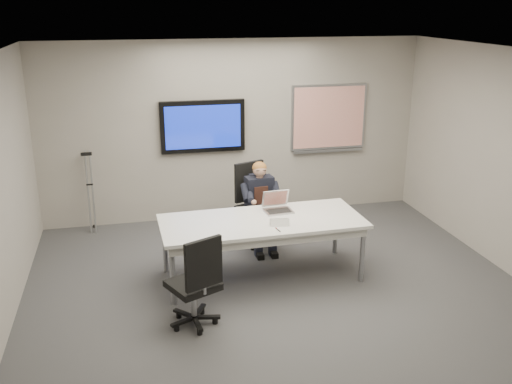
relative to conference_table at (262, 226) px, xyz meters
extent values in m
cube|color=#3B3C3E|center=(0.10, -0.74, -0.68)|extent=(6.00, 6.00, 0.02)
cube|color=silver|center=(0.10, -0.74, 2.12)|extent=(6.00, 6.00, 0.02)
cube|color=#9B958C|center=(0.10, 2.26, 0.72)|extent=(6.00, 0.02, 2.80)
cube|color=#9B958C|center=(0.10, -3.74, 0.72)|extent=(6.00, 0.02, 2.80)
cube|color=white|center=(0.00, 0.00, 0.07)|extent=(2.52, 1.09, 0.04)
cube|color=silver|center=(0.00, 0.00, -0.02)|extent=(2.41, 0.99, 0.10)
cylinder|color=#97999F|center=(-1.16, -0.46, -0.32)|extent=(0.06, 0.06, 0.73)
cylinder|color=#97999F|center=(1.17, -0.41, -0.32)|extent=(0.06, 0.06, 0.73)
cylinder|color=#97999F|center=(-1.17, 0.41, -0.32)|extent=(0.06, 0.06, 0.73)
cylinder|color=#97999F|center=(1.16, 0.46, -0.32)|extent=(0.06, 0.06, 0.73)
cube|color=black|center=(-0.40, 2.21, 0.82)|extent=(1.30, 0.08, 0.80)
cube|color=navy|center=(-0.40, 2.17, 0.82)|extent=(1.16, 0.01, 0.66)
cube|color=#97999F|center=(1.65, 2.24, 0.87)|extent=(1.25, 0.04, 1.05)
cube|color=white|center=(1.65, 2.22, 0.87)|extent=(1.18, 0.01, 0.98)
cube|color=#97999F|center=(1.65, 2.20, 0.32)|extent=(1.18, 0.05, 0.04)
cylinder|color=#97999F|center=(0.20, 1.03, -0.37)|extent=(0.07, 0.07, 0.40)
cube|color=black|center=(0.20, 1.03, -0.17)|extent=(0.66, 0.66, 0.08)
cube|color=black|center=(0.11, 1.26, 0.19)|extent=(0.45, 0.22, 0.57)
cylinder|color=#97999F|center=(-0.98, -0.93, -0.40)|extent=(0.06, 0.06, 0.37)
cube|color=black|center=(-0.98, -0.93, -0.21)|extent=(0.62, 0.62, 0.07)
cube|color=black|center=(-0.88, -1.13, 0.12)|extent=(0.41, 0.23, 0.53)
cube|color=black|center=(0.20, 0.99, 0.07)|extent=(0.40, 0.26, 0.52)
cube|color=#351C15|center=(0.20, 0.88, 0.10)|extent=(0.20, 0.04, 0.25)
sphere|color=tan|center=(0.20, 0.96, 0.44)|extent=(0.19, 0.19, 0.19)
ellipsoid|color=#955325|center=(0.20, 0.98, 0.47)|extent=(0.20, 0.20, 0.17)
cube|color=#A8A8AA|center=(0.27, 0.22, 0.10)|extent=(0.37, 0.27, 0.02)
cube|color=black|center=(0.27, 0.21, 0.11)|extent=(0.31, 0.19, 0.00)
cube|color=#A8A8AA|center=(0.27, 0.38, 0.22)|extent=(0.36, 0.11, 0.23)
cube|color=#AD2312|center=(0.27, 0.37, 0.22)|extent=(0.31, 0.09, 0.19)
cylinder|color=black|center=(0.10, -0.37, 0.09)|extent=(0.03, 0.13, 0.01)
camera|label=1|loc=(-1.55, -6.35, 2.64)|focal=40.00mm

